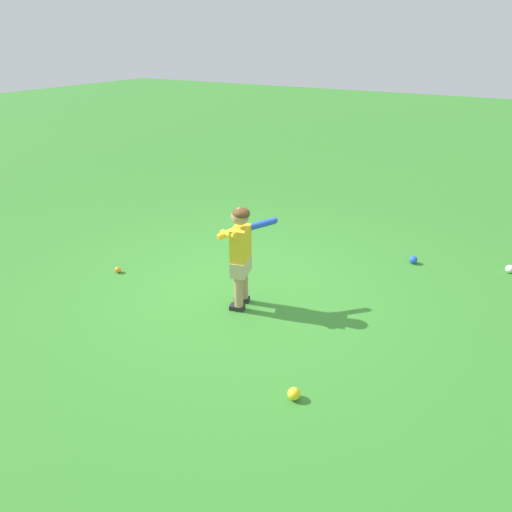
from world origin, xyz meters
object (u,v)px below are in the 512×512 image
child_batter (241,249)px  play_ball_far_right (294,394)px  play_ball_midfield (510,269)px  play_ball_behind_batter (118,270)px  play_ball_by_bucket (413,260)px

child_batter → play_ball_far_right: (1.07, -0.96, -0.60)m
play_ball_far_right → child_batter: bearing=138.0°
play_ball_midfield → play_ball_behind_batter: 4.65m
child_batter → play_ball_midfield: size_ratio=11.07×
child_batter → play_ball_behind_batter: 1.77m
child_batter → play_ball_midfield: child_batter is taller
play_ball_behind_batter → child_batter: bearing=4.2°
child_batter → play_ball_far_right: child_batter is taller
child_batter → play_ball_midfield: (2.36, 2.22, -0.60)m
play_ball_by_bucket → play_ball_behind_batter: bearing=-145.9°
play_ball_behind_batter → play_ball_by_bucket: bearing=34.1°
play_ball_far_right → play_ball_midfield: (1.29, 3.18, -0.00)m
play_ball_midfield → child_batter: bearing=-136.8°
play_ball_midfield → play_ball_far_right: bearing=-112.1°
play_ball_midfield → play_ball_by_bucket: bearing=-162.8°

